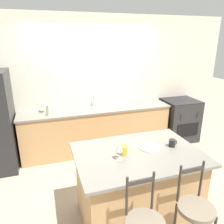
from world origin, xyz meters
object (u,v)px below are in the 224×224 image
Objects in this scene: dinner_plate at (150,147)px; tumbler_cup at (124,150)px; oven_range at (179,120)px; pumpkin_decoration at (42,109)px; coffee_mug at (172,143)px; bar_stool_far at (194,218)px; wine_glass at (119,147)px; soap_bottle at (48,112)px.

dinner_plate is 2.40× the size of tumbler_cup.
pumpkin_decoration is (-2.97, 0.18, 0.49)m from oven_range.
tumbler_cup reaches higher than coffee_mug.
bar_stool_far reaches higher than oven_range.
bar_stool_far is 0.90m from dinner_plate.
wine_glass reaches higher than coffee_mug.
tumbler_cup is (-0.65, -0.00, 0.01)m from coffee_mug.
bar_stool_far is at bearing -121.81° from oven_range.
soap_bottle is (0.10, -0.26, 0.03)m from pumpkin_decoration.
oven_range is at bearing 41.93° from tumbler_cup.
oven_range is 8.49× the size of tumbler_cup.
coffee_mug reaches higher than dinner_plate.
oven_range is at bearing 1.57° from soap_bottle.
soap_bottle is at bearing 123.58° from dinner_plate.
dinner_plate is at bearing 168.99° from coffee_mug.
coffee_mug is at bearing 0.08° from tumbler_cup.
soap_bottle reaches higher than coffee_mug.
dinner_plate is 2.31× the size of coffee_mug.
dinner_plate reaches higher than oven_range.
wine_glass is 1.85× the size of coffee_mug.
dinner_plate is (-0.08, 0.82, 0.37)m from bar_stool_far.
oven_range is 5.29× the size of soap_bottle.
dinner_plate is at bearing -56.42° from soap_bottle.
tumbler_cup is at bearing -179.92° from coffee_mug.
coffee_mug is at bearing -11.01° from dinner_plate.
coffee_mug is (-1.43, -1.87, 0.53)m from oven_range.
wine_glass is 2.00m from soap_bottle.
pumpkin_decoration is at bearing 110.61° from wine_glass.
bar_stool_far is 1.01m from wine_glass.
coffee_mug is at bearing -51.30° from soap_bottle.
dinner_plate is (-1.71, -1.82, 0.49)m from oven_range.
pumpkin_decoration is at bearing 113.31° from tumbler_cup.
wine_glass is 0.15m from tumbler_cup.
tumbler_cup is at bearing -171.45° from dinner_plate.
oven_range is at bearing 52.60° from coffee_mug.
pumpkin_decoration is (-1.26, 2.00, 0.00)m from dinner_plate.
tumbler_cup is 0.94× the size of pumpkin_decoration.
pumpkin_decoration is at bearing 115.39° from bar_stool_far.
bar_stool_far is 6.32× the size of soap_bottle.
tumbler_cup is 2.23m from pumpkin_decoration.
bar_stool_far is 2.86m from soap_bottle.
dinner_plate is 2.09m from soap_bottle.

